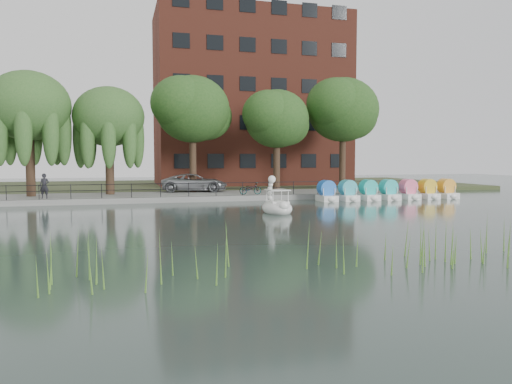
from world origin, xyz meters
name	(u,v)px	position (x,y,z in m)	size (l,w,h in m)	color
ground_plane	(268,225)	(0.00, 0.00, 0.00)	(120.00, 120.00, 0.00)	#3B4D49
promenade	(210,196)	(0.00, 16.00, 0.20)	(40.00, 6.00, 0.40)	gray
kerb	(217,199)	(0.00, 13.05, 0.20)	(40.00, 0.25, 0.40)	gray
land_strip	(186,186)	(0.00, 30.00, 0.18)	(60.00, 22.00, 0.36)	#47512D
railing	(216,186)	(0.00, 13.25, 1.15)	(32.00, 0.05, 1.00)	black
apartment_building	(251,100)	(7.00, 29.97, 9.36)	(20.00, 10.07, 18.00)	#4C1E16
willow_left	(28,106)	(-13.00, 16.50, 6.87)	(5.88, 5.88, 9.01)	#473323
willow_mid	(109,117)	(-7.50, 17.00, 6.25)	(5.32, 5.32, 8.15)	#473323
broadleaf_center	(192,110)	(-1.00, 18.00, 7.06)	(6.00, 6.00, 9.25)	#473323
broadleaf_right	(277,119)	(6.00, 17.50, 6.39)	(5.40, 5.40, 8.32)	#473323
broadleaf_far	(343,110)	(12.50, 18.50, 7.40)	(6.30, 6.30, 9.71)	#473323
minivan	(195,181)	(-0.87, 18.11, 1.25)	(6.14, 2.82, 1.71)	gray
bicycle	(250,188)	(2.77, 13.90, 0.90)	(1.72, 0.60, 1.00)	gray
pedestrian	(44,184)	(-11.77, 14.09, 1.39)	(0.71, 0.48, 1.98)	black
swan_boat	(277,205)	(1.97, 4.82, 0.47)	(1.75, 2.67, 2.15)	white
pedal_boat_row	(389,192)	(12.98, 11.28, 0.61)	(11.35, 1.70, 1.40)	white
reed_bank	(421,244)	(2.00, -9.50, 0.60)	(24.00, 2.40, 1.20)	#669938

